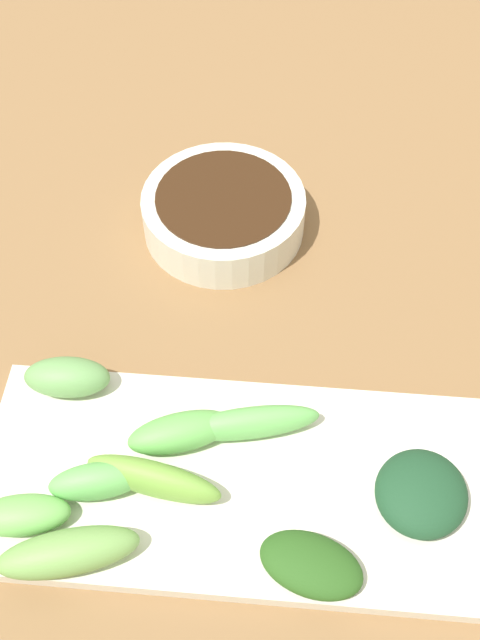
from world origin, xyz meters
The scene contains 12 objects.
tabletop centered at (0.00, 0.00, 0.01)m, with size 2.10×2.10×0.02m, color olive.
sauce_bowl centered at (-0.11, -0.04, 0.04)m, with size 0.14×0.14×0.04m.
serving_plate centered at (0.13, 0.01, 0.03)m, with size 0.16×0.38×0.01m, color silver.
broccoli_stalk_0 centered at (0.18, -0.14, 0.04)m, with size 0.03×0.06×0.02m, color #6FBA55.
broccoli_leafy_1 centered at (0.14, 0.11, 0.05)m, with size 0.06×0.06×0.03m, color #1D4628.
broccoli_leafy_2 centered at (0.19, 0.05, 0.04)m, with size 0.04×0.07×0.02m, color #29551C.
broccoli_stalk_3 centered at (0.11, -0.05, 0.04)m, with size 0.03×0.07×0.03m, color #65B752.
broccoli_stalk_4 centered at (0.14, -0.06, 0.05)m, with size 0.02×0.09×0.03m, color #72A93E.
broccoli_stalk_5 centered at (0.07, -0.13, 0.05)m, with size 0.03×0.06×0.03m, color #6AA157.
broccoli_stalk_6 centered at (0.15, -0.10, 0.05)m, with size 0.02×0.06×0.03m, color #67BB59.
broccoli_stalk_7 centered at (0.20, -0.11, 0.05)m, with size 0.03×0.09×0.03m, color #72A550.
broccoli_stalk_8 centered at (0.10, 0.00, 0.04)m, with size 0.02×0.10×0.03m, color #68BB58.
Camera 1 is at (0.35, 0.01, 0.51)m, focal length 43.38 mm.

